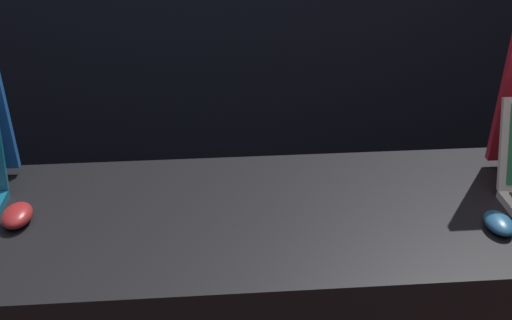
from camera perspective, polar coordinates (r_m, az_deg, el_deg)
The scene contains 2 objects.
mouse_front at distance 1.54m, azimuth -21.80°, elevation -4.93°, with size 0.07×0.10×0.04m.
mouse_back at distance 1.52m, azimuth 22.12°, elevation -5.59°, with size 0.06×0.10×0.03m.
Camera 1 is at (-0.10, -0.92, 1.79)m, focal length 42.00 mm.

